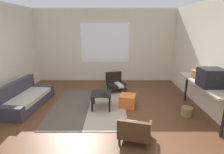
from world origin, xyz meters
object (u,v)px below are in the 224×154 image
at_px(couch, 24,99).
at_px(armchair_by_window, 114,83).
at_px(ottoman_orange, 127,101).
at_px(coffee_table, 101,96).
at_px(armchair_striped_foreground, 134,130).
at_px(console_shelf, 203,86).
at_px(glass_bottle, 105,90).
at_px(crt_television, 211,77).
at_px(wicker_basket, 186,111).
at_px(clay_vase, 196,74).

xyz_separation_m(couch, armchair_by_window, (2.43, 1.26, 0.04)).
bearing_deg(couch, ottoman_orange, -0.43).
relative_size(coffee_table, armchair_by_window, 0.75).
height_order(armchair_striped_foreground, console_shelf, console_shelf).
bearing_deg(glass_bottle, crt_television, -12.98).
height_order(ottoman_orange, wicker_basket, ottoman_orange).
distance_m(console_shelf, glass_bottle, 2.30).
xyz_separation_m(console_shelf, glass_bottle, (-2.27, 0.26, -0.20)).
distance_m(armchair_by_window, ottoman_orange, 1.32).
relative_size(coffee_table, clay_vase, 1.83).
height_order(crt_television, wicker_basket, crt_television).
height_order(couch, armchair_by_window, couch).
relative_size(armchair_striped_foreground, ottoman_orange, 1.75).
height_order(couch, console_shelf, console_shelf).
distance_m(ottoman_orange, clay_vase, 1.87).
bearing_deg(wicker_basket, armchair_striped_foreground, -144.17).
distance_m(coffee_table, armchair_striped_foreground, 1.57).
height_order(couch, crt_television, crt_television).
bearing_deg(ottoman_orange, crt_television, -23.39).
relative_size(ottoman_orange, clay_vase, 1.37).
distance_m(coffee_table, wicker_basket, 2.13).
bearing_deg(ottoman_orange, glass_bottle, -159.79).
distance_m(couch, crt_television, 4.58).
bearing_deg(armchair_striped_foreground, clay_vase, 40.00).
height_order(armchair_by_window, ottoman_orange, armchair_by_window).
height_order(clay_vase, glass_bottle, clay_vase).
xyz_separation_m(ottoman_orange, crt_television, (1.70, -0.73, 0.86)).
relative_size(couch, coffee_table, 3.30).
xyz_separation_m(couch, armchair_striped_foreground, (2.75, -1.51, 0.03)).
distance_m(crt_television, glass_bottle, 2.38).
distance_m(glass_bottle, wicker_basket, 2.02).
xyz_separation_m(coffee_table, armchair_by_window, (0.38, 1.36, -0.08)).
bearing_deg(glass_bottle, clay_vase, 3.78).
height_order(ottoman_orange, console_shelf, console_shelf).
distance_m(armchair_striped_foreground, glass_bottle, 1.43).
height_order(couch, wicker_basket, couch).
distance_m(couch, wicker_basket, 4.16).
bearing_deg(clay_vase, glass_bottle, -176.22).
distance_m(ottoman_orange, crt_television, 2.04).
xyz_separation_m(coffee_table, crt_television, (2.39, -0.65, 0.70)).
height_order(coffee_table, armchair_striped_foreground, armchair_striped_foreground).
bearing_deg(wicker_basket, console_shelf, 4.28).
xyz_separation_m(armchair_striped_foreground, wicker_basket, (1.38, 1.00, -0.13)).
distance_m(armchair_striped_foreground, console_shelf, 2.05).
bearing_deg(armchair_striped_foreground, crt_television, 23.92).
distance_m(armchair_by_window, console_shelf, 2.71).
distance_m(couch, console_shelf, 4.50).
bearing_deg(ottoman_orange, clay_vase, -2.04).
relative_size(armchair_by_window, armchair_striped_foreground, 1.03).
bearing_deg(armchair_striped_foreground, couch, 151.23).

